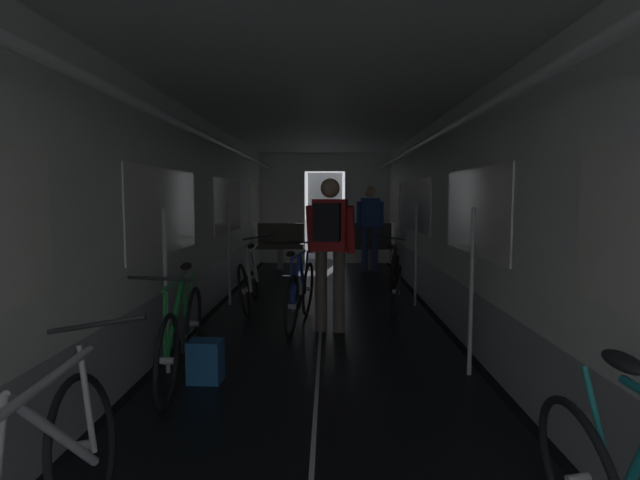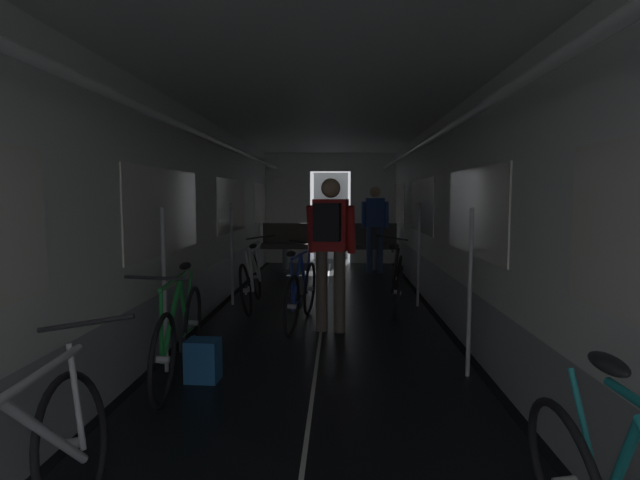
{
  "view_description": "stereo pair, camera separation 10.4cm",
  "coord_description": "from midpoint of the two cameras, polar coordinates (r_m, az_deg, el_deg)",
  "views": [
    {
      "loc": [
        0.09,
        -1.91,
        1.49
      ],
      "look_at": [
        0.0,
        3.12,
        1.04
      ],
      "focal_mm": 27.49,
      "sensor_mm": 36.0,
      "label": 1
    },
    {
      "loc": [
        0.19,
        -1.91,
        1.49
      ],
      "look_at": [
        0.0,
        3.12,
        1.04
      ],
      "focal_mm": 27.49,
      "sensor_mm": 36.0,
      "label": 2
    }
  ],
  "objects": [
    {
      "name": "bench_seat_far_left",
      "position": [
        10.08,
        -4.93,
        -0.19
      ],
      "size": [
        0.98,
        0.51,
        0.95
      ],
      "color": "gray",
      "rests_on": "ground"
    },
    {
      "name": "train_car_shell",
      "position": [
        5.51,
        -0.45,
        7.25
      ],
      "size": [
        3.14,
        12.34,
        2.57
      ],
      "color": "black",
      "rests_on": "ground"
    },
    {
      "name": "bicycle_green",
      "position": [
        4.2,
        -16.51,
        -10.39
      ],
      "size": [
        0.44,
        1.69,
        0.94
      ],
      "color": "black",
      "rests_on": "ground"
    },
    {
      "name": "person_cyclist_aisle",
      "position": [
        5.31,
        0.57,
        -0.04
      ],
      "size": [
        0.56,
        0.44,
        1.69
      ],
      "color": "brown",
      "rests_on": "ground"
    },
    {
      "name": "bicycle_blue_in_aisle",
      "position": [
        5.68,
        -2.86,
        -6.15
      ],
      "size": [
        0.44,
        1.69,
        0.94
      ],
      "color": "black",
      "rests_on": "ground"
    },
    {
      "name": "person_standing_near_bench",
      "position": [
        9.65,
        5.54,
        2.0
      ],
      "size": [
        0.53,
        0.23,
        1.69
      ],
      "color": "#384C75",
      "rests_on": "ground"
    },
    {
      "name": "backpack_on_floor",
      "position": [
        4.17,
        -13.91,
        -13.52
      ],
      "size": [
        0.27,
        0.22,
        0.34
      ],
      "primitive_type": "cube",
      "rotation": [
        0.0,
        0.0,
        -0.07
      ],
      "color": "#1E5693",
      "rests_on": "ground"
    },
    {
      "name": "bicycle_white",
      "position": [
        6.63,
        -8.71,
        -4.6
      ],
      "size": [
        0.44,
        1.69,
        0.96
      ],
      "color": "black",
      "rests_on": "ground"
    },
    {
      "name": "bench_seat_far_right",
      "position": [
        10.05,
        5.33,
        -0.2
      ],
      "size": [
        0.98,
        0.51,
        0.95
      ],
      "color": "gray",
      "rests_on": "ground"
    },
    {
      "name": "bicycle_black",
      "position": [
        6.52,
        8.24,
        -4.76
      ],
      "size": [
        0.44,
        1.69,
        0.96
      ],
      "color": "black",
      "rests_on": "ground"
    }
  ]
}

